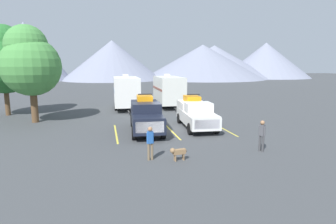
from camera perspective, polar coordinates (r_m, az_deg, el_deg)
ground_plane at (r=20.56m, az=0.51°, el=-3.68°), size 240.00×240.00×0.00m
pickup_truck_a at (r=20.02m, az=-4.50°, el=-0.55°), size 2.48×6.00×2.62m
pickup_truck_b at (r=21.32m, az=5.65°, el=-0.18°), size 2.43×5.79×2.47m
lot_stripe_a at (r=19.90m, az=-10.53°, el=-4.28°), size 0.12×5.50×0.01m
lot_stripe_b at (r=20.40m, az=0.62°, el=-3.77°), size 0.12×5.50×0.01m
lot_stripe_c at (r=21.63m, az=10.85°, el=-3.18°), size 0.12×5.50×0.01m
camper_trailer_a at (r=30.31m, az=-8.50°, el=4.26°), size 2.70×7.35×3.71m
camper_trailer_b at (r=31.61m, az=0.12°, el=4.56°), size 2.74×7.59×3.69m
person_a at (r=14.01m, az=-3.63°, el=-5.90°), size 0.37×0.23×1.70m
person_b at (r=16.19m, az=18.57°, el=-4.20°), size 0.30×0.34×1.73m
dog at (r=14.00m, az=1.89°, el=-8.09°), size 0.91×0.37×0.69m
tree_a at (r=25.39m, az=-26.28°, el=9.19°), size 4.72×4.72×7.88m
tree_b at (r=30.22m, az=-30.47°, el=9.12°), size 5.25×5.25×8.38m
mountain_ridge at (r=96.20m, az=-9.45°, el=10.61°), size 140.33×48.39×17.30m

